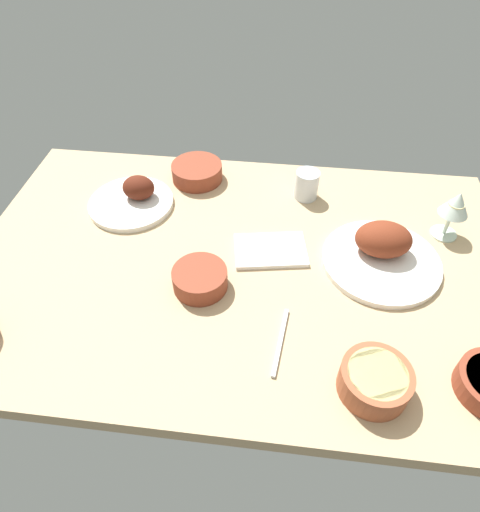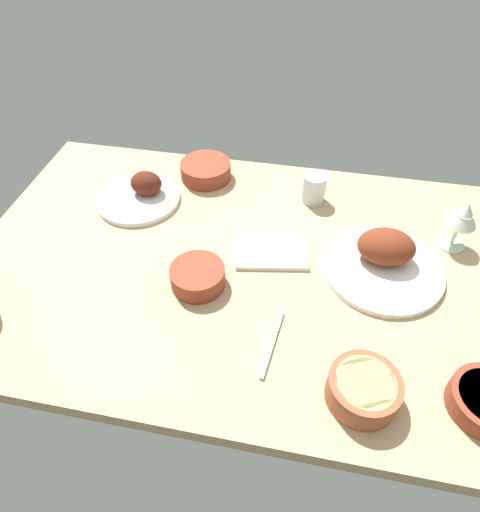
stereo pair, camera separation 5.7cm
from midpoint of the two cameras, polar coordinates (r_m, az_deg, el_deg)
dining_table at (r=113.97cm, az=-1.42°, el=-1.44°), size 140.00×90.00×4.00cm
plate_near_viewer at (r=132.65cm, az=-14.87°, el=7.28°), size 24.41×24.41×8.28cm
plate_center_main at (r=115.57cm, az=16.67°, el=0.61°), size 29.84×29.84×10.14cm
bowl_onions at (r=138.74cm, az=-6.80°, el=10.86°), size 15.55×15.55×5.16cm
bowl_pasta at (r=105.58cm, az=-6.77°, el=-2.93°), size 13.25×13.25×5.18cm
bowl_potatoes at (r=92.03cm, az=15.41°, el=-15.36°), size 14.11×14.11×6.26cm
wine_glass at (r=124.86cm, az=25.10°, el=5.88°), size 7.60×7.60×14.00cm
water_tumbler at (r=130.80cm, az=7.44°, el=9.15°), size 6.89×6.89×8.60cm
folded_napkin at (r=114.57cm, az=2.57°, el=0.72°), size 20.41×15.32×1.20cm
fork_loose at (r=97.20cm, az=3.58°, el=-11.10°), size 2.96×17.49×0.80cm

